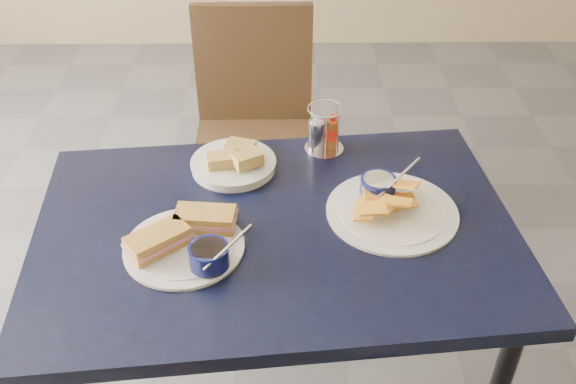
{
  "coord_description": "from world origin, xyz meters",
  "views": [
    {
      "loc": [
        -0.21,
        -1.41,
        1.74
      ],
      "look_at": [
        -0.2,
        -0.19,
        0.82
      ],
      "focal_mm": 40.0,
      "sensor_mm": 36.0,
      "label": 1
    }
  ],
  "objects_px": {
    "dining_table": "(276,247)",
    "chair_far": "(254,116)",
    "condiment_caddy": "(323,132)",
    "sandwich_plate": "(188,240)",
    "plantain_plate": "(387,204)",
    "bread_basket": "(234,163)"
  },
  "relations": [
    {
      "from": "dining_table",
      "to": "plantain_plate",
      "type": "relative_size",
      "value": 3.76
    },
    {
      "from": "dining_table",
      "to": "chair_far",
      "type": "relative_size",
      "value": 1.33
    },
    {
      "from": "chair_far",
      "to": "dining_table",
      "type": "bearing_deg",
      "value": -84.55
    },
    {
      "from": "bread_basket",
      "to": "sandwich_plate",
      "type": "bearing_deg",
      "value": -105.51
    },
    {
      "from": "plantain_plate",
      "to": "bread_basket",
      "type": "distance_m",
      "value": 0.43
    },
    {
      "from": "condiment_caddy",
      "to": "dining_table",
      "type": "bearing_deg",
      "value": -111.41
    },
    {
      "from": "dining_table",
      "to": "sandwich_plate",
      "type": "bearing_deg",
      "value": -158.44
    },
    {
      "from": "dining_table",
      "to": "bread_basket",
      "type": "xyz_separation_m",
      "value": [
        -0.11,
        0.24,
        0.09
      ]
    },
    {
      "from": "sandwich_plate",
      "to": "bread_basket",
      "type": "height_order",
      "value": "sandwich_plate"
    },
    {
      "from": "dining_table",
      "to": "condiment_caddy",
      "type": "height_order",
      "value": "condiment_caddy"
    },
    {
      "from": "chair_far",
      "to": "condiment_caddy",
      "type": "height_order",
      "value": "chair_far"
    },
    {
      "from": "condiment_caddy",
      "to": "chair_far",
      "type": "bearing_deg",
      "value": 110.85
    },
    {
      "from": "chair_far",
      "to": "sandwich_plate",
      "type": "relative_size",
      "value": 3.02
    },
    {
      "from": "dining_table",
      "to": "sandwich_plate",
      "type": "xyz_separation_m",
      "value": [
        -0.2,
        -0.08,
        0.09
      ]
    },
    {
      "from": "condiment_caddy",
      "to": "sandwich_plate",
      "type": "bearing_deg",
      "value": -128.79
    },
    {
      "from": "chair_far",
      "to": "condiment_caddy",
      "type": "distance_m",
      "value": 0.67
    },
    {
      "from": "dining_table",
      "to": "plantain_plate",
      "type": "bearing_deg",
      "value": 12.19
    },
    {
      "from": "sandwich_plate",
      "to": "plantain_plate",
      "type": "height_order",
      "value": "same"
    },
    {
      "from": "dining_table",
      "to": "bread_basket",
      "type": "relative_size",
      "value": 5.4
    },
    {
      "from": "sandwich_plate",
      "to": "condiment_caddy",
      "type": "relative_size",
      "value": 2.23
    },
    {
      "from": "chair_far",
      "to": "bread_basket",
      "type": "xyz_separation_m",
      "value": [
        -0.03,
        -0.66,
        0.24
      ]
    },
    {
      "from": "dining_table",
      "to": "chair_far",
      "type": "distance_m",
      "value": 0.91
    }
  ]
}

